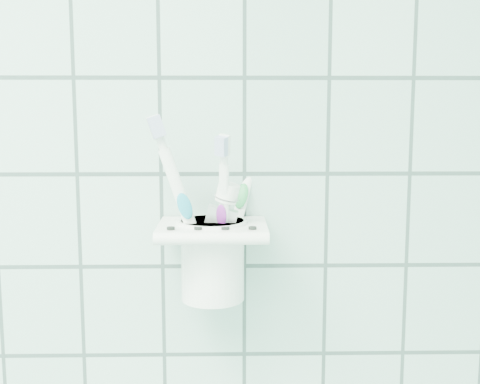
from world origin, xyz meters
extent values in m
cube|color=white|center=(0.66, 1.19, 1.30)|extent=(0.05, 0.02, 0.03)
cube|color=white|center=(0.66, 1.15, 1.31)|extent=(0.12, 0.09, 0.01)
cylinder|color=white|center=(0.66, 1.10, 1.31)|extent=(0.12, 0.01, 0.01)
cylinder|color=black|center=(0.62, 1.12, 1.31)|extent=(0.01, 0.01, 0.00)
cylinder|color=black|center=(0.65, 1.12, 1.31)|extent=(0.01, 0.01, 0.00)
cylinder|color=black|center=(0.68, 1.12, 1.31)|extent=(0.01, 0.01, 0.00)
cylinder|color=black|center=(0.71, 1.12, 1.31)|extent=(0.01, 0.01, 0.00)
cylinder|color=white|center=(0.66, 1.16, 1.27)|extent=(0.07, 0.07, 0.09)
cylinder|color=white|center=(0.66, 1.16, 1.31)|extent=(0.08, 0.08, 0.01)
cylinder|color=black|center=(0.66, 1.16, 1.31)|extent=(0.06, 0.06, 0.00)
cylinder|color=white|center=(0.66, 1.14, 1.32)|extent=(0.07, 0.02, 0.17)
cylinder|color=white|center=(0.66, 1.14, 1.42)|extent=(0.02, 0.01, 0.03)
cube|color=silver|center=(0.66, 1.13, 1.43)|extent=(0.02, 0.01, 0.03)
cube|color=white|center=(0.66, 1.14, 1.43)|extent=(0.02, 0.01, 0.03)
ellipsoid|color=teal|center=(0.66, 1.13, 1.34)|extent=(0.02, 0.01, 0.03)
cylinder|color=white|center=(0.67, 1.16, 1.32)|extent=(0.06, 0.07, 0.17)
cylinder|color=white|center=(0.67, 1.16, 1.42)|extent=(0.02, 0.02, 0.03)
cube|color=silver|center=(0.67, 1.16, 1.44)|extent=(0.02, 0.02, 0.03)
cube|color=white|center=(0.67, 1.16, 1.44)|extent=(0.02, 0.02, 0.03)
ellipsoid|color=green|center=(0.67, 1.16, 1.34)|extent=(0.02, 0.02, 0.03)
cylinder|color=white|center=(0.67, 1.16, 1.31)|extent=(0.02, 0.05, 0.15)
cylinder|color=white|center=(0.67, 1.16, 1.39)|extent=(0.01, 0.02, 0.02)
cube|color=silver|center=(0.67, 1.16, 1.41)|extent=(0.01, 0.02, 0.02)
cube|color=white|center=(0.67, 1.16, 1.41)|extent=(0.01, 0.02, 0.02)
ellipsoid|color=purple|center=(0.67, 1.16, 1.33)|extent=(0.01, 0.02, 0.03)
cube|color=silver|center=(0.65, 1.15, 1.28)|extent=(0.06, 0.02, 0.10)
cube|color=silver|center=(0.65, 1.15, 1.24)|extent=(0.04, 0.01, 0.02)
cone|color=silver|center=(0.65, 1.15, 1.34)|extent=(0.03, 0.03, 0.02)
cylinder|color=white|center=(0.65, 1.15, 1.35)|extent=(0.03, 0.03, 0.03)
camera|label=1|loc=(0.68, 0.48, 1.44)|focal=45.00mm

